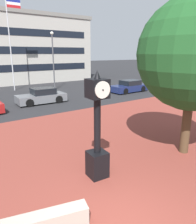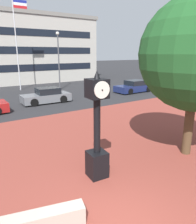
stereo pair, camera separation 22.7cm
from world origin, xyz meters
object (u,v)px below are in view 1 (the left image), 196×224
object	(u,v)px
plaza_tree	(194,57)
civic_building	(1,49)
street_clock	(97,133)
car_street_near	(42,96)
car_street_distant	(129,87)
flagpole_primary	(11,38)
street_lamp_post	(53,55)

from	to	relation	value
plaza_tree	civic_building	xyz separation A→B (m)	(-0.37, 30.54, 0.75)
street_clock	civic_building	distance (m)	30.48
civic_building	plaza_tree	bearing A→B (deg)	-89.31
plaza_tree	car_street_near	size ratio (longest dim) A/B	1.54
car_street_near	car_street_distant	bearing A→B (deg)	-89.96
street_clock	flagpole_primary	world-z (taller)	flagpole_primary
plaza_tree	car_street_distant	bearing A→B (deg)	55.69
street_clock	car_street_near	xyz separation A→B (m)	(2.84, 12.03, -1.02)
car_street_near	civic_building	distance (m)	18.53
car_street_distant	plaza_tree	bearing A→B (deg)	144.69
car_street_distant	flagpole_primary	distance (m)	13.88
street_clock	car_street_distant	xyz separation A→B (m)	(12.71, 11.72, -1.02)
car_street_distant	street_lamp_post	distance (m)	9.14
car_street_distant	flagpole_primary	bearing A→B (deg)	48.22
flagpole_primary	plaza_tree	bearing A→B (deg)	-86.03
civic_building	street_lamp_post	xyz separation A→B (m)	(2.64, -12.37, -0.81)
plaza_tree	civic_building	world-z (taller)	civic_building
car_street_near	street_lamp_post	bearing A→B (deg)	-32.14
flagpole_primary	street_lamp_post	size ratio (longest dim) A/B	1.55
street_clock	street_lamp_post	world-z (taller)	street_lamp_post
car_street_distant	car_street_near	bearing A→B (deg)	87.21
street_clock	plaza_tree	world-z (taller)	plaza_tree
plaza_tree	car_street_distant	xyz separation A→B (m)	(8.34, 12.21, -3.42)
flagpole_primary	street_lamp_post	xyz separation A→B (m)	(3.71, -2.47, -1.76)
street_clock	civic_building	bearing A→B (deg)	87.25
street_clock	car_street_distant	world-z (taller)	street_clock
car_street_near	street_lamp_post	world-z (taller)	street_lamp_post
plaza_tree	street_lamp_post	bearing A→B (deg)	82.87
car_street_near	civic_building	xyz separation A→B (m)	(1.17, 18.02, 4.17)
car_street_near	flagpole_primary	distance (m)	9.60
street_clock	flagpole_primary	distance (m)	20.77
car_street_near	civic_building	bearing A→B (deg)	-1.87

